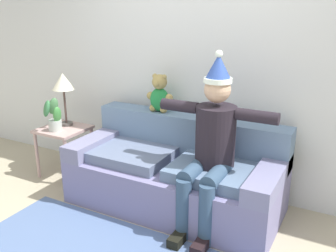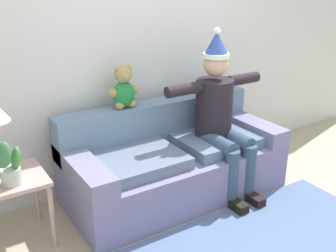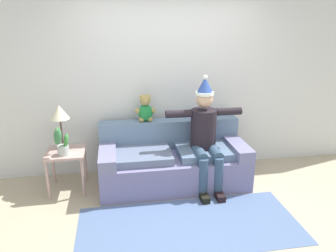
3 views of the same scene
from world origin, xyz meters
name	(u,v)px [view 1 (image 1 of 3)]	position (x,y,z in m)	size (l,w,h in m)	color
back_wall	(201,57)	(0.00, 1.55, 1.35)	(7.00, 0.10, 2.70)	silver
couch	(177,173)	(0.00, 1.03, 0.32)	(1.96, 0.89, 0.82)	slate
person_seated	(211,143)	(0.40, 0.86, 0.75)	(1.02, 0.77, 1.50)	black
teddy_bear	(160,95)	(-0.33, 1.30, 0.99)	(0.29, 0.17, 0.38)	#1F7F3C
side_table	(64,136)	(-1.41, 1.03, 0.46)	(0.49, 0.49, 0.55)	#B69590
table_lamp	(63,84)	(-1.44, 1.13, 1.02)	(0.24, 0.24, 0.59)	#4A4642
potted_plant	(54,116)	(-1.42, 0.92, 0.71)	(0.22, 0.26, 0.36)	#AEB8B1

